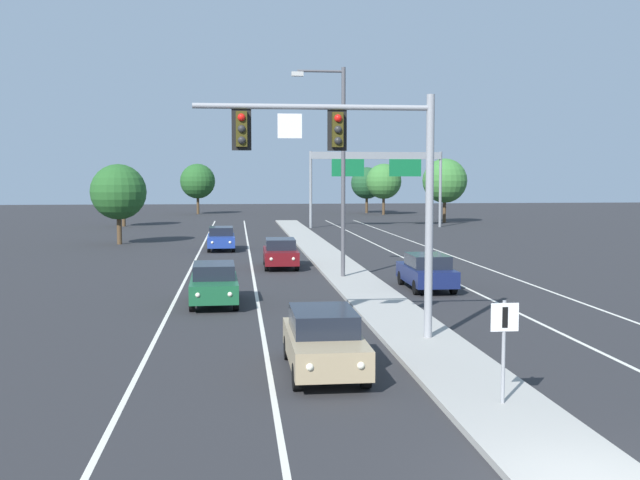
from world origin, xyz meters
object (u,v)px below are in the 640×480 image
Objects in this scene: car_oncoming_green at (214,283)px; car_oncoming_blue at (221,238)px; tree_far_left_c at (118,192)px; tree_far_right_b at (367,183)px; street_lamp_median at (339,159)px; tree_far_right_c at (445,181)px; car_oncoming_tan at (324,340)px; tree_far_right_a at (384,181)px; car_receding_navy at (427,271)px; tree_far_left_b at (198,181)px; car_oncoming_darkred at (280,253)px; median_sign_post at (504,336)px; tree_far_left_a at (123,187)px; overhead_signal_mast at (355,164)px; highway_sign_gantry at (376,165)px.

car_oncoming_blue is at bearing 90.47° from car_oncoming_green.
tree_far_left_c is 0.93× the size of tree_far_right_b.
street_lamp_median is 17.22m from car_oncoming_blue.
car_oncoming_green is at bearing -114.98° from tree_far_right_c.
car_oncoming_tan is 0.66× the size of tree_far_right_a.
tree_far_right_a reaches higher than car_receding_navy.
tree_far_left_b is (-10.14, 66.64, -1.34)m from street_lamp_median.
car_oncoming_blue is 37.42m from tree_far_right_c.
car_oncoming_darkred is at bearing -117.47° from tree_far_right_c.
median_sign_post is 0.34× the size of tree_far_right_b.
car_oncoming_green is 0.66× the size of tree_far_right_a.
car_oncoming_tan is 60.31m from tree_far_left_a.
overhead_signal_mast is 1.60× the size of car_oncoming_blue.
tree_far_left_a is 25.80m from tree_far_left_b.
overhead_signal_mast is at bearing -60.01° from car_oncoming_green.
tree_far_left_b reaches higher than car_oncoming_blue.
tree_far_right_c is (17.76, 44.07, -1.20)m from street_lamp_median.
tree_far_right_a reaches higher than tree_far_left_c.
tree_far_right_c is at bearing 71.49° from car_oncoming_tan.
overhead_signal_mast is 1.19× the size of tree_far_left_a.
street_lamp_median is 67.42m from tree_far_left_b.
median_sign_post is at bearing -98.08° from tree_far_right_b.
car_oncoming_green is 1.00× the size of car_oncoming_darkred.
tree_far_left_a is 34.17m from tree_far_right_c.
tree_far_right_b is (26.74, 46.48, 0.31)m from tree_far_left_c.
tree_far_right_a reaches higher than car_oncoming_darkred.
tree_far_right_c is at bearing -80.13° from tree_far_right_a.
car_oncoming_tan is 0.74× the size of tree_far_left_a.
car_oncoming_tan is 39.50m from tree_far_left_c.
median_sign_post is at bearing -88.03° from street_lamp_median.
car_oncoming_blue is at bearing -68.46° from tree_far_left_a.
street_lamp_median reaches higher than car_oncoming_tan.
overhead_signal_mast is 30.07m from car_oncoming_blue.
car_oncoming_blue is at bearing 108.45° from car_oncoming_darkred.
car_oncoming_tan and car_oncoming_green have the same top height.
car_oncoming_green is 1.01× the size of car_receding_navy.
street_lamp_median reaches higher than car_oncoming_blue.
car_oncoming_tan is at bearing -100.67° from tree_far_right_b.
street_lamp_median is at bearing -103.41° from highway_sign_gantry.
median_sign_post is at bearing -104.78° from tree_far_right_c.
highway_sign_gantry is at bearing 77.96° from car_oncoming_tan.
tree_far_right_a is at bearing 78.14° from overhead_signal_mast.
tree_far_left_c is (-16.98, 24.46, 3.05)m from car_receding_navy.
median_sign_post is at bearing -70.97° from tree_far_left_c.
tree_far_left_a is at bearing -175.84° from tree_far_right_c.
car_oncoming_darkred is 39.17m from tree_far_left_a.
overhead_signal_mast is 82.58m from tree_far_right_b.
tree_far_left_b is (-24.74, 4.36, 0.01)m from tree_far_right_a.
street_lamp_median reaches higher than tree_far_right_c.
street_lamp_median reaches higher than tree_far_left_b.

